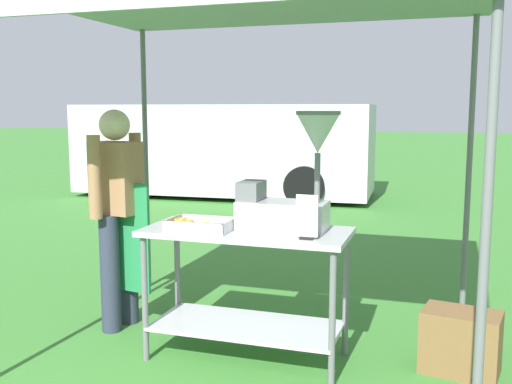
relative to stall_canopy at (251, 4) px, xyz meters
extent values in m
plane|color=#3D7F33|center=(-0.09, 4.82, -2.26)|extent=(70.00, 70.00, 0.00)
cylinder|color=slate|center=(1.36, -1.01, -1.11)|extent=(0.04, 0.04, 2.29)
cylinder|color=slate|center=(-1.36, 1.11, -1.11)|extent=(0.04, 0.04, 2.29)
cylinder|color=slate|center=(1.36, 1.11, -1.11)|extent=(0.04, 0.04, 2.29)
cube|color=#B7B7BC|center=(0.00, -0.10, -1.42)|extent=(1.31, 0.58, 0.04)
cube|color=#B7B7BC|center=(0.00, -0.10, -2.04)|extent=(1.21, 0.54, 0.02)
cylinder|color=slate|center=(-0.61, -0.34, -1.85)|extent=(0.04, 0.04, 0.82)
cylinder|color=slate|center=(0.61, -0.34, -1.85)|extent=(0.04, 0.04, 0.82)
cylinder|color=slate|center=(-0.61, 0.14, -1.85)|extent=(0.04, 0.04, 0.82)
cylinder|color=slate|center=(0.61, 0.14, -1.85)|extent=(0.04, 0.04, 0.82)
cube|color=#B7B7BC|center=(-0.27, -0.21, -1.40)|extent=(0.40, 0.28, 0.01)
cube|color=#B7B7BC|center=(-0.27, -0.34, -1.36)|extent=(0.40, 0.01, 0.06)
cube|color=#B7B7BC|center=(-0.27, -0.08, -1.36)|extent=(0.40, 0.01, 0.06)
cube|color=#B7B7BC|center=(-0.46, -0.21, -1.36)|extent=(0.01, 0.28, 0.06)
cube|color=#B7B7BC|center=(-0.07, -0.21, -1.36)|extent=(0.01, 0.28, 0.06)
torus|color=gold|center=(-0.16, -0.18, -1.38)|extent=(0.09, 0.09, 0.03)
torus|color=gold|center=(-0.25, -0.18, -1.38)|extent=(0.09, 0.09, 0.03)
torus|color=gold|center=(-0.32, -0.25, -1.38)|extent=(0.12, 0.12, 0.03)
torus|color=gold|center=(-0.39, -0.14, -1.38)|extent=(0.12, 0.12, 0.03)
torus|color=gold|center=(-0.40, -0.29, -1.38)|extent=(0.10, 0.10, 0.03)
torus|color=gold|center=(-0.17, -0.26, -1.38)|extent=(0.11, 0.11, 0.03)
torus|color=gold|center=(-0.34, -0.25, -1.35)|extent=(0.10, 0.10, 0.03)
torus|color=gold|center=(-0.41, -0.20, -1.35)|extent=(0.12, 0.12, 0.03)
cube|color=#B7B7BC|center=(0.22, -0.03, -1.31)|extent=(0.56, 0.28, 0.18)
cube|color=slate|center=(0.01, -0.03, -1.16)|extent=(0.14, 0.22, 0.12)
cylinder|color=slate|center=(0.44, -0.03, -1.07)|extent=(0.04, 0.04, 0.31)
cone|color=#B7B7BC|center=(0.44, -0.03, -0.80)|extent=(0.26, 0.26, 0.23)
cylinder|color=slate|center=(0.44, -0.03, -0.67)|extent=(0.27, 0.27, 0.02)
cube|color=black|center=(0.43, -0.27, -1.40)|extent=(0.08, 0.05, 0.02)
cube|color=white|center=(0.43, -0.27, -1.26)|extent=(0.13, 0.01, 0.25)
cylinder|color=#2D3347|center=(-1.06, 0.23, -1.83)|extent=(0.14, 0.14, 0.86)
cylinder|color=#2D3347|center=(-1.09, 0.04, -1.83)|extent=(0.14, 0.14, 0.86)
cube|color=#9E704C|center=(-1.07, 0.14, -1.14)|extent=(0.37, 0.27, 0.52)
cube|color=#237F47|center=(-0.95, 0.12, -1.57)|extent=(0.32, 0.07, 0.80)
cylinder|color=#9E704C|center=(-1.04, 0.35, -1.11)|extent=(0.10, 0.10, 0.58)
cylinder|color=#9E704C|center=(-1.11, -0.08, -1.11)|extent=(0.10, 0.10, 0.58)
sphere|color=beige|center=(-1.07, 0.14, -0.76)|extent=(0.22, 0.22, 0.22)
cube|color=brown|center=(1.32, 0.09, -2.06)|extent=(0.50, 0.38, 0.39)
cube|color=#BCBCC1|center=(-2.74, 6.74, -1.37)|extent=(5.50, 2.18, 1.60)
cube|color=#1E2833|center=(-0.64, 6.86, -0.97)|extent=(0.19, 1.62, 0.70)
cylinder|color=black|center=(-1.12, 7.76, -1.92)|extent=(0.69, 0.28, 0.68)
cylinder|color=black|center=(-1.02, 5.90, -1.92)|extent=(0.69, 0.28, 0.68)
cylinder|color=black|center=(-4.47, 7.59, -1.92)|extent=(0.69, 0.28, 0.68)
cylinder|color=black|center=(-4.37, 5.73, -1.92)|extent=(0.69, 0.28, 0.68)
camera|label=1|loc=(1.19, -3.59, -0.65)|focal=41.43mm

